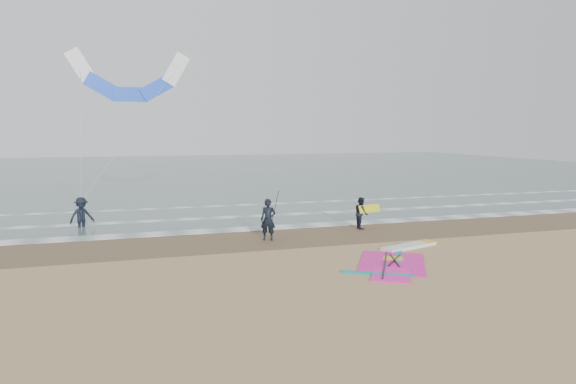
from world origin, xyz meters
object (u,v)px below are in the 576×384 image
object	(u,v)px
windsurf_rig	(399,258)
person_wading	(81,209)
surf_kite	(130,81)
person_walking	(361,213)
person_standing	(268,220)

from	to	relation	value
windsurf_rig	person_wading	bearing A→B (deg)	139.57
windsurf_rig	surf_kite	bearing A→B (deg)	127.66
windsurf_rig	person_wading	xyz separation A→B (m)	(-12.11, 10.32, 0.92)
windsurf_rig	surf_kite	size ratio (longest dim) A/B	0.72
surf_kite	person_wading	bearing A→B (deg)	-141.29
person_walking	surf_kite	xyz separation A→B (m)	(-10.82, 6.32, 6.75)
windsurf_rig	surf_kite	distance (m)	17.34
person_standing	windsurf_rig	bearing A→B (deg)	-26.61
person_wading	windsurf_rig	bearing A→B (deg)	-67.62
person_walking	person_wading	world-z (taller)	person_wading
windsurf_rig	person_walking	xyz separation A→B (m)	(1.27, 6.05, 0.76)
person_standing	person_wading	bearing A→B (deg)	169.68
person_wading	surf_kite	size ratio (longest dim) A/B	0.24
windsurf_rig	person_wading	distance (m)	15.94
person_walking	person_wading	size ratio (longest dim) A/B	0.83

